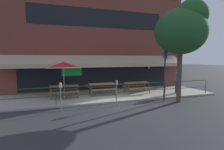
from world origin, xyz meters
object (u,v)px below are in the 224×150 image
at_px(pedestrian_walking, 177,80).
at_px(street_sign_pole, 165,68).
at_px(parking_meter_far, 116,85).
at_px(picnic_table_right, 137,85).
at_px(picnic_table_left, 64,88).
at_px(picnic_table_centre, 102,86).
at_px(street_tree_curbside, 183,29).
at_px(patio_umbrella_left, 64,65).
at_px(parking_meter_near, 60,88).

bearing_deg(pedestrian_walking, street_sign_pole, -145.55).
bearing_deg(parking_meter_far, picnic_table_right, 45.63).
bearing_deg(picnic_table_left, picnic_table_centre, 4.58).
relative_size(picnic_table_left, street_tree_curbside, 0.30).
bearing_deg(street_sign_pole, picnic_table_left, 157.12).
bearing_deg(street_sign_pole, patio_umbrella_left, 157.64).
relative_size(parking_meter_near, parking_meter_far, 1.00).
height_order(picnic_table_left, parking_meter_near, parking_meter_near).
distance_m(picnic_table_left, picnic_table_centre, 2.58).
xyz_separation_m(picnic_table_right, patio_umbrella_left, (-5.15, -0.00, 1.47)).
height_order(picnic_table_centre, street_sign_pole, street_sign_pole).
relative_size(pedestrian_walking, parking_meter_near, 1.20).
distance_m(parking_meter_near, parking_meter_far, 2.93).
bearing_deg(picnic_table_left, parking_meter_far, -44.86).
bearing_deg(parking_meter_far, pedestrian_walking, 16.94).
relative_size(picnic_table_right, street_sign_pole, 0.46).
height_order(patio_umbrella_left, pedestrian_walking, patio_umbrella_left).
distance_m(patio_umbrella_left, street_sign_pole, 6.28).
relative_size(street_sign_pole, street_tree_curbside, 0.66).
bearing_deg(parking_meter_far, picnic_table_left, 135.14).
bearing_deg(street_tree_curbside, pedestrian_walking, 56.41).
height_order(picnic_table_right, pedestrian_walking, pedestrian_walking).
bearing_deg(pedestrian_walking, picnic_table_right, 160.38).
bearing_deg(street_sign_pole, picnic_table_right, 105.33).
xyz_separation_m(picnic_table_left, pedestrian_walking, (7.87, -1.03, 0.35)).
height_order(picnic_table_left, parking_meter_far, parking_meter_far).
height_order(parking_meter_far, street_tree_curbside, street_tree_curbside).
relative_size(picnic_table_centre, pedestrian_walking, 1.05).
bearing_deg(picnic_table_centre, street_tree_curbside, -38.20).
distance_m(picnic_table_centre, patio_umbrella_left, 2.98).
relative_size(picnic_table_right, parking_meter_far, 1.27).
xyz_separation_m(picnic_table_right, pedestrian_walking, (2.73, -0.97, 0.35)).
bearing_deg(picnic_table_right, parking_meter_near, -155.22).
xyz_separation_m(street_sign_pole, street_tree_curbside, (0.79, -0.51, 2.31)).
height_order(patio_umbrella_left, street_tree_curbside, street_tree_curbside).
height_order(picnic_table_left, picnic_table_centre, same).
bearing_deg(picnic_table_left, parking_meter_near, -96.52).
xyz_separation_m(picnic_table_centre, parking_meter_near, (-2.87, -2.77, 0.44)).
bearing_deg(picnic_table_centre, picnic_table_left, -175.42).
relative_size(picnic_table_centre, patio_umbrella_left, 0.76).
relative_size(pedestrian_walking, street_tree_curbside, 0.29).
distance_m(street_sign_pole, street_tree_curbside, 2.49).
height_order(picnic_table_left, pedestrian_walking, pedestrian_walking).
bearing_deg(street_sign_pole, street_tree_curbside, -32.74).
bearing_deg(pedestrian_walking, parking_meter_near, -169.32).
bearing_deg(parking_meter_near, picnic_table_left, 83.48).
height_order(parking_meter_near, street_sign_pole, street_sign_pole).
relative_size(picnic_table_right, patio_umbrella_left, 0.76).
relative_size(parking_meter_near, street_sign_pole, 0.36).
bearing_deg(parking_meter_near, street_sign_pole, 1.13).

